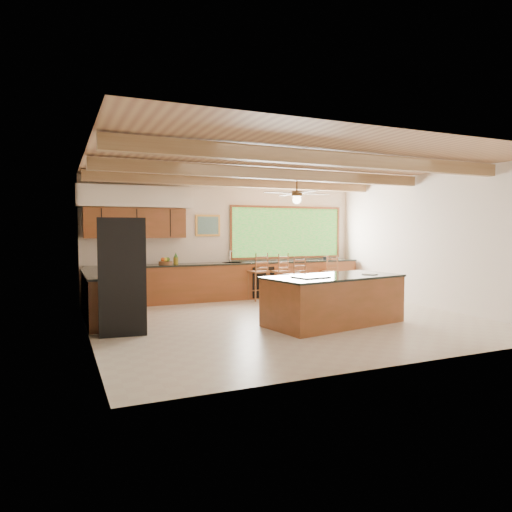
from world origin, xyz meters
name	(u,v)px	position (x,y,z in m)	size (l,w,h in m)	color
ground	(286,320)	(0.00, 0.00, 0.00)	(7.20, 7.20, 0.00)	beige
room_shell	(264,206)	(-0.17, 0.65, 2.21)	(7.27, 6.54, 3.02)	beige
counter_run	(206,284)	(-0.82, 2.52, 0.46)	(7.12, 3.10, 1.22)	brown
island	(334,300)	(0.62, -0.71, 0.45)	(2.74, 1.64, 0.92)	brown
refrigerator	(122,276)	(-3.05, 0.12, 0.97)	(0.83, 0.81, 1.94)	black
bar_stool_a	(279,272)	(1.05, 2.39, 0.69)	(0.52, 0.52, 1.16)	brown
bar_stool_b	(259,272)	(0.48, 2.39, 0.70)	(0.48, 0.48, 1.18)	brown
bar_stool_c	(296,276)	(1.07, 1.54, 0.67)	(0.45, 0.45, 1.13)	brown
bar_stool_d	(330,272)	(2.55, 2.39, 0.64)	(0.40, 0.40, 1.08)	brown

